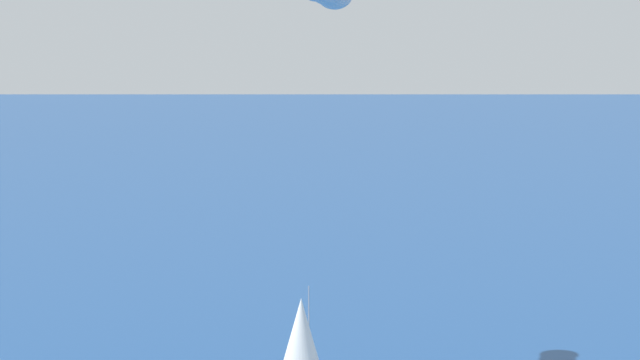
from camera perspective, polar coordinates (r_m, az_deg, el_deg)
sailboat_mid_cluster at (r=174.28m, az=-0.80°, el=-6.95°), size 8.36×9.90×13.13m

